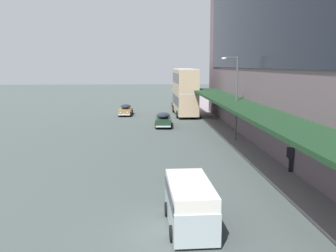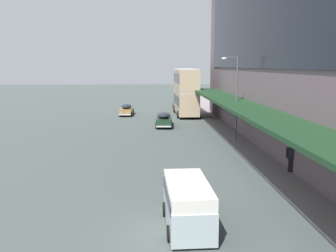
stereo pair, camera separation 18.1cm
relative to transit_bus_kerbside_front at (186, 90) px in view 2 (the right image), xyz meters
name	(u,v)px [view 2 (the right image)]	position (x,y,z in m)	size (l,w,h in m)	color
ground	(175,238)	(-4.14, -36.68, -3.39)	(240.00, 240.00, 0.00)	#46504E
transit_bus_kerbside_front	(186,90)	(0.00, 0.00, 0.00)	(2.90, 9.38, 6.30)	tan
sedan_lead_near	(179,103)	(-0.06, 9.50, -2.59)	(1.95, 4.67, 1.65)	olive
sedan_oncoming_rear	(164,119)	(-3.38, -9.35, -2.60)	(2.00, 4.85, 1.64)	#1D3523
sedan_trailing_mid	(127,110)	(-8.08, 0.50, -2.64)	(1.90, 4.51, 1.53)	olive
vw_van	(187,201)	(-3.52, -35.53, -2.30)	(1.98, 4.59, 1.96)	#ABBBBE
pedestrian_at_kerb	(291,156)	(3.74, -28.30, -2.21)	(0.56, 0.40, 1.86)	black
street_lamp	(235,93)	(2.48, -18.16, 1.02)	(1.50, 0.28, 7.38)	#4C4C51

